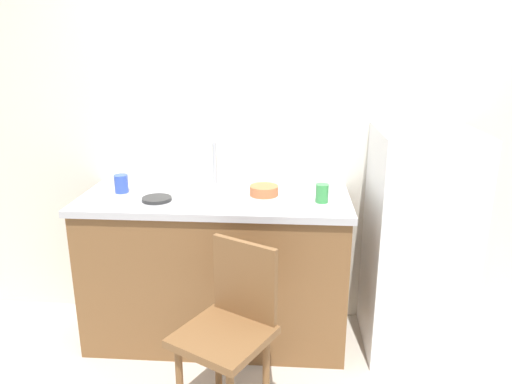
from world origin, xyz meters
The scene contains 10 objects.
back_wall centered at (0.00, 1.00, 1.31)m, with size 4.80×0.10×2.63m, color silver.
cabinet_base centered at (-0.41, 0.65, 0.45)m, with size 1.55×0.60×0.89m, color brown.
countertop centered at (-0.41, 0.65, 0.91)m, with size 1.59×0.64×0.04m, color #B7B7BC.
faucet centered at (-0.44, 0.90, 1.07)m, with size 0.02×0.02×0.27m, color #B7B7BC.
refrigerator centered at (0.79, 0.65, 0.67)m, with size 0.54×0.60×1.34m, color white.
chair centered at (-0.24, -0.02, 0.50)m, with size 0.54×0.54×0.89m.
terracotta_bowl centered at (-0.12, 0.70, 0.96)m, with size 0.17×0.17×0.06m, color #C67042.
hotplate centered at (-0.73, 0.55, 0.94)m, with size 0.17×0.17×0.02m, color #2D2D2D.
cup_green centered at (0.22, 0.59, 0.99)m, with size 0.07×0.07×0.11m, color green.
cup_blue centered at (-0.98, 0.70, 0.99)m, with size 0.08×0.08×0.11m, color blue.
Camera 1 is at (0.04, -2.05, 1.80)m, focal length 34.01 mm.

